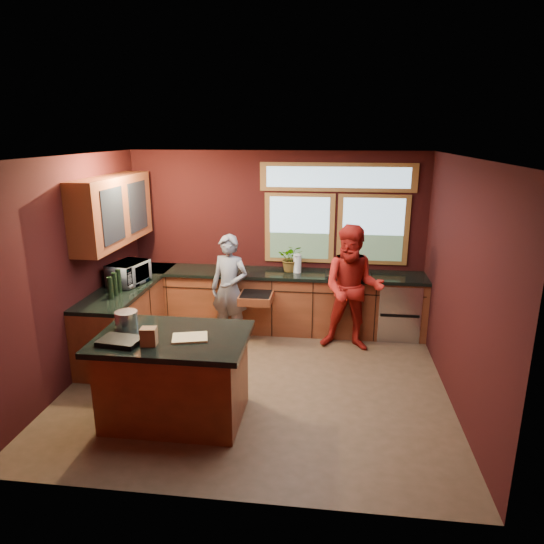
% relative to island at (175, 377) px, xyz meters
% --- Properties ---
extents(floor, '(4.50, 4.50, 0.00)m').
position_rel_island_xyz_m(floor, '(0.75, 0.85, -0.48)').
color(floor, brown).
rests_on(floor, ground).
extents(room_shell, '(4.52, 4.02, 2.71)m').
position_rel_island_xyz_m(room_shell, '(0.15, 1.17, 1.32)').
color(room_shell, black).
rests_on(room_shell, ground).
extents(back_counter, '(4.50, 0.64, 0.93)m').
position_rel_island_xyz_m(back_counter, '(0.95, 2.54, -0.01)').
color(back_counter, '#5B2A15').
rests_on(back_counter, floor).
extents(left_counter, '(0.64, 2.30, 0.93)m').
position_rel_island_xyz_m(left_counter, '(-1.20, 1.70, -0.01)').
color(left_counter, '#5B2A15').
rests_on(left_counter, floor).
extents(island, '(1.55, 1.05, 0.95)m').
position_rel_island_xyz_m(island, '(0.00, 0.00, 0.00)').
color(island, '#5B2A15').
rests_on(island, floor).
extents(person_grey, '(0.65, 0.52, 1.57)m').
position_rel_island_xyz_m(person_grey, '(0.15, 2.08, 0.31)').
color(person_grey, slate).
rests_on(person_grey, floor).
extents(person_red, '(0.92, 0.75, 1.77)m').
position_rel_island_xyz_m(person_red, '(1.90, 1.99, 0.41)').
color(person_red, '#A01812').
rests_on(person_red, floor).
extents(microwave, '(0.49, 0.63, 0.31)m').
position_rel_island_xyz_m(microwave, '(-1.17, 1.68, 0.61)').
color(microwave, '#999999').
rests_on(microwave, left_counter).
extents(potted_plant, '(0.37, 0.32, 0.41)m').
position_rel_island_xyz_m(potted_plant, '(1.00, 2.60, 0.66)').
color(potted_plant, '#999999').
rests_on(potted_plant, back_counter).
extents(paper_towel, '(0.12, 0.12, 0.28)m').
position_rel_island_xyz_m(paper_towel, '(1.09, 2.55, 0.59)').
color(paper_towel, silver).
rests_on(paper_towel, back_counter).
extents(cutting_board, '(0.40, 0.33, 0.02)m').
position_rel_island_xyz_m(cutting_board, '(0.20, -0.05, 0.48)').
color(cutting_board, tan).
rests_on(cutting_board, island).
extents(stock_pot, '(0.24, 0.24, 0.18)m').
position_rel_island_xyz_m(stock_pot, '(-0.55, 0.15, 0.56)').
color(stock_pot, silver).
rests_on(stock_pot, island).
extents(paper_bag, '(0.16, 0.14, 0.18)m').
position_rel_island_xyz_m(paper_bag, '(-0.15, -0.25, 0.56)').
color(paper_bag, brown).
rests_on(paper_bag, island).
extents(black_tray, '(0.43, 0.32, 0.05)m').
position_rel_island_xyz_m(black_tray, '(-0.45, -0.25, 0.49)').
color(black_tray, black).
rests_on(black_tray, island).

